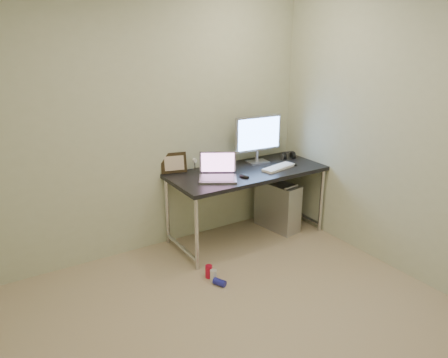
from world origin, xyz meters
TOP-DOWN VIEW (x-y plane):
  - floor at (0.00, 0.00)m, footprint 3.50×3.50m
  - wall_back at (0.00, 1.75)m, footprint 3.50×0.02m
  - wall_right at (1.75, 0.00)m, footprint 0.02×3.50m
  - desk at (0.94, 1.40)m, footprint 1.62×0.71m
  - tower_computer at (1.36, 1.40)m, footprint 0.30×0.54m
  - cable_a at (1.31, 1.70)m, footprint 0.01×0.16m
  - cable_b at (1.40, 1.68)m, footprint 0.02×0.11m
  - can_red at (0.19, 0.90)m, footprint 0.07×0.07m
  - can_white at (0.19, 0.82)m, footprint 0.08×0.08m
  - can_blue at (0.20, 0.73)m, footprint 0.10×0.13m
  - laptop at (0.56, 1.35)m, footprint 0.46×0.44m
  - monitor at (1.19, 1.57)m, footprint 0.55×0.18m
  - keyboard at (1.25, 1.27)m, footprint 0.42×0.21m
  - mouse_right at (1.47, 1.29)m, footprint 0.09×0.12m
  - mouse_left at (0.79, 1.23)m, footprint 0.09×0.13m
  - headphones at (1.58, 1.51)m, footprint 0.17×0.10m
  - picture_frame at (0.27, 1.72)m, footprint 0.27×0.14m
  - webcam at (0.49, 1.69)m, footprint 0.05×0.04m

SIDE VIEW (x-z plane):
  - floor at x=0.00m, z-range 0.00..0.00m
  - can_blue at x=0.20m, z-range 0.00..0.06m
  - can_white at x=0.19m, z-range 0.00..0.11m
  - can_red at x=0.19m, z-range 0.00..0.12m
  - tower_computer at x=1.36m, z-range -0.02..0.55m
  - cable_b at x=1.40m, z-range 0.02..0.74m
  - cable_a at x=1.31m, z-range 0.06..0.74m
  - desk at x=0.94m, z-range 0.30..1.05m
  - keyboard at x=1.25m, z-range 0.75..0.77m
  - mouse_right at x=1.47m, z-range 0.75..0.78m
  - mouse_left at x=0.79m, z-range 0.75..0.79m
  - headphones at x=1.58m, z-range 0.73..0.83m
  - laptop at x=0.56m, z-range 0.68..0.93m
  - webcam at x=0.49m, z-range 0.78..0.90m
  - picture_frame at x=0.27m, z-range 0.75..0.96m
  - monitor at x=1.19m, z-range 0.79..1.31m
  - wall_back at x=0.00m, z-range 0.00..2.50m
  - wall_right at x=1.75m, z-range 0.00..2.50m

